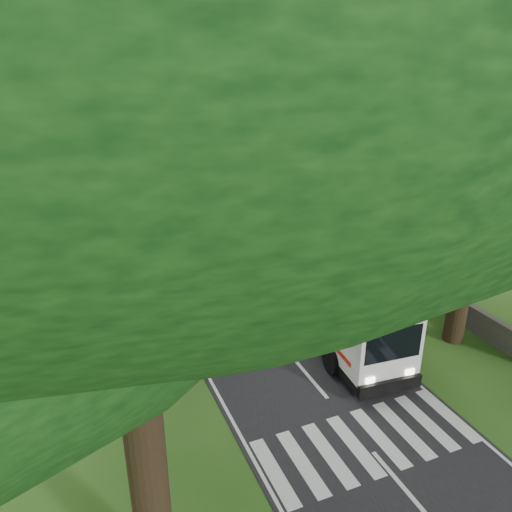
% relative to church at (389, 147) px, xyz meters
% --- Properties ---
extents(ground, '(140.00, 140.00, 0.00)m').
position_rel_church_xyz_m(ground, '(-17.86, -21.55, -4.91)').
color(ground, '#244C15').
rests_on(ground, ground).
extents(road, '(8.00, 120.00, 0.04)m').
position_rel_church_xyz_m(road, '(-17.86, 3.45, -4.90)').
color(road, black).
rests_on(road, ground).
extents(crosswalk, '(8.00, 3.00, 0.01)m').
position_rel_church_xyz_m(crosswalk, '(-17.86, -23.55, -4.91)').
color(crosswalk, silver).
rests_on(crosswalk, ground).
extents(property_wall, '(0.35, 50.00, 1.20)m').
position_rel_church_xyz_m(property_wall, '(-8.86, 2.45, -4.31)').
color(property_wall, '#383533').
rests_on(property_wall, ground).
extents(church, '(14.00, 24.00, 11.60)m').
position_rel_church_xyz_m(church, '(0.00, 0.00, 0.00)').
color(church, '#B9785A').
rests_on(church, ground).
extents(pole_near, '(1.60, 0.24, 8.00)m').
position_rel_church_xyz_m(pole_near, '(-12.36, -15.55, -0.73)').
color(pole_near, gray).
rests_on(pole_near, ground).
extents(pole_mid, '(1.60, 0.24, 8.00)m').
position_rel_church_xyz_m(pole_mid, '(-12.36, 4.45, -0.73)').
color(pole_mid, gray).
rests_on(pole_mid, ground).
extents(pole_far, '(1.60, 0.24, 8.00)m').
position_rel_church_xyz_m(pole_far, '(-12.36, 24.45, -0.73)').
color(pole_far, gray).
rests_on(pole_far, ground).
extents(tree_l_near, '(15.89, 15.89, 15.87)m').
position_rel_church_xyz_m(tree_l_near, '(-25.36, -25.55, 7.50)').
color(tree_l_near, black).
rests_on(tree_l_near, ground).
extents(tree_l_mida, '(12.83, 12.83, 14.26)m').
position_rel_church_xyz_m(tree_l_mida, '(-25.86, -9.55, 6.44)').
color(tree_l_mida, black).
rests_on(tree_l_mida, ground).
extents(tree_l_midb, '(14.82, 14.82, 13.86)m').
position_rel_church_xyz_m(tree_l_midb, '(-25.36, 8.45, 5.72)').
color(tree_l_midb, black).
rests_on(tree_l_midb, ground).
extents(tree_l_far, '(15.58, 15.58, 15.43)m').
position_rel_church_xyz_m(tree_l_far, '(-26.36, 26.45, 7.11)').
color(tree_l_far, black).
rests_on(tree_l_far, ground).
extents(tree_r_near, '(14.48, 14.48, 14.47)m').
position_rel_church_xyz_m(tree_r_near, '(-10.36, -19.55, 6.37)').
color(tree_r_near, black).
rests_on(tree_r_near, ground).
extents(tree_r_mida, '(13.96, 13.96, 15.91)m').
position_rel_church_xyz_m(tree_r_mida, '(-9.86, -1.55, 7.87)').
color(tree_r_mida, black).
rests_on(tree_r_mida, ground).
extents(tree_r_midb, '(15.33, 15.33, 15.65)m').
position_rel_church_xyz_m(tree_r_midb, '(-10.36, 16.45, 7.38)').
color(tree_r_midb, black).
rests_on(tree_r_midb, ground).
extents(tree_r_far, '(14.16, 14.16, 16.38)m').
position_rel_church_xyz_m(tree_r_far, '(-9.36, 34.45, 8.29)').
color(tree_r_far, black).
rests_on(tree_r_far, ground).
extents(coach_bus, '(3.81, 13.00, 3.78)m').
position_rel_church_xyz_m(coach_bus, '(-15.16, -15.43, -2.87)').
color(coach_bus, silver).
rests_on(coach_bus, ground).
extents(distant_car_a, '(1.60, 3.76, 1.27)m').
position_rel_church_xyz_m(distant_car_a, '(-20.45, 18.07, -4.24)').
color(distant_car_a, '#9C9CA0').
rests_on(distant_car_a, road).
extents(distant_car_c, '(2.86, 4.35, 1.17)m').
position_rel_church_xyz_m(distant_car_c, '(-17.06, 43.23, -4.29)').
color(distant_car_c, maroon).
rests_on(distant_car_c, road).
extents(pedestrian, '(0.44, 0.63, 1.65)m').
position_rel_church_xyz_m(pedestrian, '(-24.72, -13.23, -4.08)').
color(pedestrian, black).
rests_on(pedestrian, ground).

